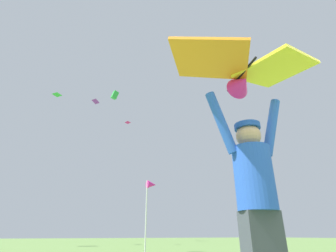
% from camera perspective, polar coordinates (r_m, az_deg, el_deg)
% --- Properties ---
extents(kite_flyer_person, '(0.81, 0.41, 1.92)m').
position_cam_1_polar(kite_flyer_person, '(2.40, 19.11, -14.65)').
color(kite_flyer_person, '#424751').
rests_on(kite_flyer_person, ground).
extents(held_stunt_kite, '(1.62, 1.01, 0.39)m').
position_cam_1_polar(held_stunt_kite, '(2.81, 16.41, 11.82)').
color(held_stunt_kite, black).
extents(distant_kite_magenta_mid_left, '(0.84, 0.84, 0.17)m').
position_cam_1_polar(distant_kite_magenta_mid_left, '(38.41, -8.97, 0.83)').
color(distant_kite_magenta_mid_left, '#DB2393').
extents(distant_kite_purple_high_left, '(0.57, 0.61, 0.32)m').
position_cam_1_polar(distant_kite_purple_high_left, '(22.12, -15.80, 5.32)').
color(distant_kite_purple_high_left, purple).
extents(distant_kite_green_far_center, '(0.60, 0.61, 0.09)m').
position_cam_1_polar(distant_kite_green_far_center, '(22.96, -23.51, 6.49)').
color(distant_kite_green_far_center, green).
extents(distant_kite_green_high_right, '(0.96, 0.92, 1.24)m').
position_cam_1_polar(distant_kite_green_high_right, '(34.01, -11.79, 6.76)').
color(distant_kite_green_high_right, green).
extents(marker_flag, '(0.30, 0.24, 2.16)m').
position_cam_1_polar(marker_flag, '(7.89, -3.92, -14.10)').
color(marker_flag, silver).
rests_on(marker_flag, ground).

